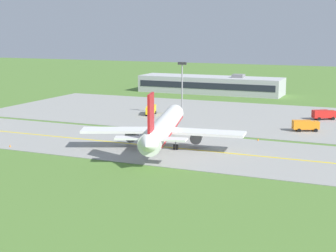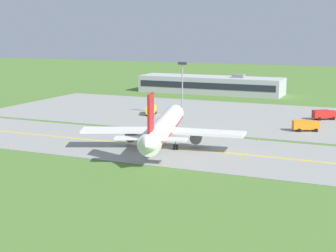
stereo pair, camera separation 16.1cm
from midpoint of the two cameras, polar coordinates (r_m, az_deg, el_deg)
ground_plane at (r=106.09m, az=-3.21°, el=-2.10°), size 500.00×500.00×0.00m
taxiway_strip at (r=106.08m, az=-3.21°, el=-2.07°), size 240.00×28.00×0.10m
apron_pad at (r=141.32m, az=8.06°, el=1.04°), size 140.00×52.00×0.10m
taxiway_centreline at (r=106.06m, az=-3.21°, el=-2.04°), size 220.00×0.60×0.01m
airplane_lead at (r=102.57m, az=-0.52°, el=-0.17°), size 31.99×39.07×12.70m
service_truck_baggage at (r=142.47m, az=-1.93°, el=1.82°), size 3.69×6.34×2.60m
service_truck_fuel at (r=140.72m, az=16.72°, el=1.26°), size 6.18×4.90×2.60m
service_truck_catering at (r=123.62m, az=14.84°, el=0.11°), size 6.32×4.28×2.60m
terminal_building at (r=191.84m, az=4.66°, el=4.54°), size 52.90×13.22×7.36m
apron_light_mast at (r=138.88m, az=1.53°, el=4.83°), size 2.40×0.50×14.70m
traffic_cone_near_edge at (r=108.47m, az=-17.02°, el=-2.11°), size 0.44×0.44×0.60m
traffic_cone_mid_edge at (r=111.31m, az=9.84°, el=-1.48°), size 0.44×0.44×0.60m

